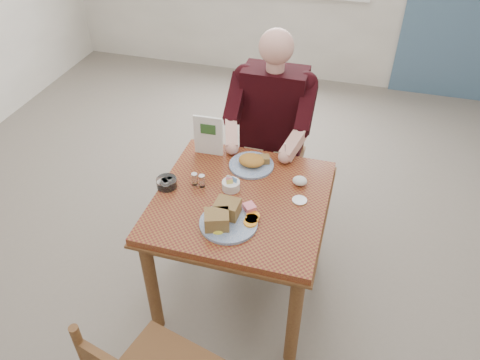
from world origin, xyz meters
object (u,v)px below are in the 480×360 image
(chair_far, at_px, (272,155))
(far_plate, at_px, (252,162))
(table, at_px, (241,213))
(near_plate, at_px, (226,217))
(diner, at_px, (271,120))

(chair_far, xyz_separation_m, far_plate, (-0.01, -0.51, 0.30))
(table, xyz_separation_m, near_plate, (-0.02, -0.21, 0.15))
(near_plate, height_order, far_plate, near_plate)
(diner, relative_size, far_plate, 4.23)
(chair_far, bearing_deg, table, -90.00)
(chair_far, relative_size, near_plate, 2.76)
(chair_far, bearing_deg, diner, -89.99)
(table, distance_m, chair_far, 0.81)
(diner, distance_m, near_plate, 0.91)
(diner, bearing_deg, table, -90.00)
(diner, xyz_separation_m, far_plate, (-0.01, -0.42, -0.03))
(chair_far, relative_size, far_plate, 2.90)
(chair_far, bearing_deg, near_plate, -90.94)
(table, distance_m, far_plate, 0.32)
(near_plate, bearing_deg, far_plate, 89.50)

